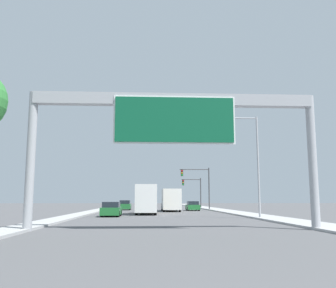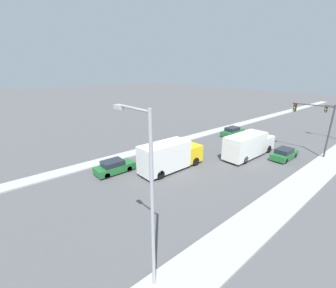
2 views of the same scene
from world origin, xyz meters
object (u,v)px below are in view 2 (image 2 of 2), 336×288
car_near_left (284,154)px  truck_box_secondary (170,156)px  car_near_center (114,167)px  car_far_left (233,132)px  traffic_light_near_intersection (318,121)px  street_lamp_right (147,190)px  truck_box_primary (249,145)px

car_near_left → truck_box_secondary: truck_box_secondary is taller
truck_box_secondary → car_near_center: bearing=-124.4°
car_far_left → traffic_light_near_intersection: 12.86m
street_lamp_right → car_near_center: bearing=159.6°
car_near_center → car_near_left: (10.50, 18.43, -0.02)m
truck_box_primary → street_lamp_right: bearing=-72.6°
car_near_left → traffic_light_near_intersection: (1.75, 4.21, 3.97)m
car_near_left → truck_box_primary: size_ratio=0.49×
car_near_center → traffic_light_near_intersection: bearing=61.6°
car_near_left → traffic_light_near_intersection: traffic_light_near_intersection is taller
car_far_left → street_lamp_right: street_lamp_right is taller
car_near_center → truck_box_primary: (7.00, 15.68, 0.91)m
truck_box_primary → street_lamp_right: size_ratio=0.95×
street_lamp_right → truck_box_primary: bearing=107.4°
car_near_left → street_lamp_right: 24.15m
truck_box_primary → truck_box_secondary: truck_box_secondary is taller
car_far_left → street_lamp_right: bearing=-64.0°
street_lamp_right → car_near_left: bearing=97.3°
car_near_left → truck_box_primary: bearing=-141.9°
car_near_left → truck_box_secondary: 15.09m
car_near_center → truck_box_primary: truck_box_primary is taller
traffic_light_near_intersection → street_lamp_right: 27.71m
car_near_center → traffic_light_near_intersection: size_ratio=0.63×
car_near_left → truck_box_primary: 4.55m
car_near_left → street_lamp_right: size_ratio=0.46×
car_far_left → traffic_light_near_intersection: size_ratio=0.68×
truck_box_primary → car_near_center: bearing=-114.1°
car_far_left → car_near_left: (10.50, -4.17, -0.05)m
traffic_light_near_intersection → street_lamp_right: street_lamp_right is taller
car_far_left → car_near_left: 11.30m
car_far_left → car_near_left: bearing=-21.7°
truck_box_primary → traffic_light_near_intersection: size_ratio=1.30×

